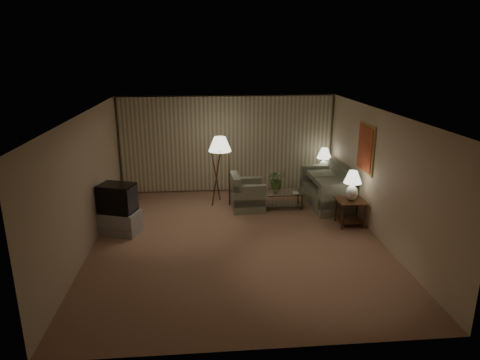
% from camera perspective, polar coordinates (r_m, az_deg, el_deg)
% --- Properties ---
extents(ground, '(7.00, 7.00, 0.00)m').
position_cam_1_polar(ground, '(9.18, -0.35, -7.98)').
color(ground, '#9D6F56').
rests_on(ground, ground).
extents(room_shell, '(6.04, 7.02, 2.72)m').
position_cam_1_polar(room_shell, '(10.06, -0.96, 4.76)').
color(room_shell, beige).
rests_on(room_shell, ground).
extents(sofa, '(1.94, 1.06, 0.84)m').
position_cam_1_polar(sofa, '(11.28, 11.56, -1.24)').
color(sofa, gray).
rests_on(sofa, ground).
extents(armchair, '(0.91, 0.87, 0.71)m').
position_cam_1_polar(armchair, '(10.80, 1.02, -2.04)').
color(armchair, gray).
rests_on(armchair, ground).
extents(side_table_near, '(0.61, 0.61, 0.60)m').
position_cam_1_polar(side_table_near, '(10.11, 14.51, -3.57)').
color(side_table_near, '#3A1F0F').
rests_on(side_table_near, ground).
extents(side_table_far, '(0.44, 0.37, 0.60)m').
position_cam_1_polar(side_table_far, '(12.19, 10.98, 0.04)').
color(side_table_far, '#3A1F0F').
rests_on(side_table_far, ground).
extents(table_lamp_near, '(0.40, 0.40, 0.69)m').
position_cam_1_polar(table_lamp_near, '(9.93, 14.76, -0.38)').
color(table_lamp_near, white).
rests_on(table_lamp_near, side_table_near).
extents(table_lamp_far, '(0.40, 0.40, 0.69)m').
position_cam_1_polar(table_lamp_far, '(12.03, 11.14, 2.86)').
color(table_lamp_far, white).
rests_on(table_lamp_far, side_table_far).
extents(coffee_table, '(1.08, 0.59, 0.41)m').
position_cam_1_polar(coffee_table, '(10.95, 5.63, -2.30)').
color(coffee_table, silver).
rests_on(coffee_table, ground).
extents(tv_cabinet, '(1.19, 1.07, 0.50)m').
position_cam_1_polar(tv_cabinet, '(9.78, -15.78, -5.44)').
color(tv_cabinet, '#A3A3A6').
rests_on(tv_cabinet, ground).
extents(crt_tv, '(1.04, 0.96, 0.62)m').
position_cam_1_polar(crt_tv, '(9.59, -16.05, -2.34)').
color(crt_tv, black).
rests_on(crt_tv, tv_cabinet).
extents(floor_lamp, '(0.58, 0.58, 1.78)m').
position_cam_1_polar(floor_lamp, '(10.99, -2.65, 1.41)').
color(floor_lamp, '#3A1F0F').
rests_on(floor_lamp, ground).
extents(ottoman, '(0.82, 0.82, 0.42)m').
position_cam_1_polar(ottoman, '(10.79, 1.64, -2.89)').
color(ottoman, '#975833').
rests_on(ottoman, ground).
extents(vase, '(0.18, 0.18, 0.16)m').
position_cam_1_polar(vase, '(10.85, 4.88, -1.25)').
color(vase, silver).
rests_on(vase, coffee_table).
extents(flowers, '(0.52, 0.46, 0.52)m').
position_cam_1_polar(flowers, '(10.75, 4.92, 0.46)').
color(flowers, '#4B7433').
rests_on(flowers, vase).
extents(book, '(0.18, 0.22, 0.02)m').
position_cam_1_polar(book, '(10.86, 7.04, -1.70)').
color(book, olive).
rests_on(book, coffee_table).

